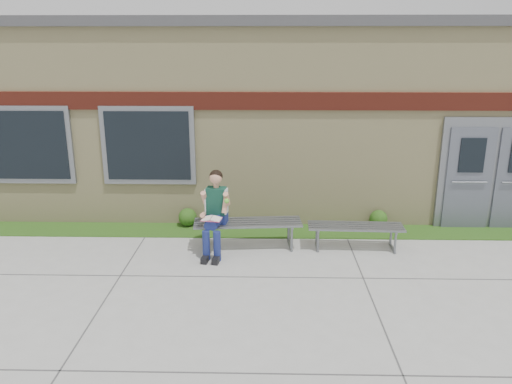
{
  "coord_description": "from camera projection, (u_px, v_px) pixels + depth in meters",
  "views": [
    {
      "loc": [
        -0.59,
        -6.95,
        3.67
      ],
      "look_at": [
        -0.78,
        1.7,
        1.11
      ],
      "focal_mm": 35.0,
      "sensor_mm": 36.0,
      "label": 1
    }
  ],
  "objects": [
    {
      "name": "shrub_mid",
      "position": [
        188.0,
        217.0,
        10.41
      ],
      "size": [
        0.38,
        0.38,
        0.38
      ],
      "primitive_type": "sphere",
      "color": "#2A4B14",
      "rests_on": "grass_strip"
    },
    {
      "name": "bench_left",
      "position": [
        248.0,
        227.0,
        9.28
      ],
      "size": [
        2.03,
        0.71,
        0.52
      ],
      "rotation": [
        0.0,
        0.0,
        0.08
      ],
      "color": "slate",
      "rests_on": "ground"
    },
    {
      "name": "ground",
      "position": [
        304.0,
        292.0,
        7.69
      ],
      "size": [
        80.0,
        80.0,
        0.0
      ],
      "primitive_type": "plane",
      "color": "#9E9E99",
      "rests_on": "ground"
    },
    {
      "name": "bench_right",
      "position": [
        355.0,
        231.0,
        9.25
      ],
      "size": [
        1.77,
        0.55,
        0.45
      ],
      "rotation": [
        0.0,
        0.0,
        -0.03
      ],
      "color": "slate",
      "rests_on": "ground"
    },
    {
      "name": "grass_strip",
      "position": [
        295.0,
        231.0,
        10.18
      ],
      "size": [
        16.0,
        0.8,
        0.02
      ],
      "primitive_type": "cube",
      "color": "#2A4B14",
      "rests_on": "ground"
    },
    {
      "name": "school_building",
      "position": [
        290.0,
        108.0,
        12.83
      ],
      "size": [
        16.2,
        6.22,
        4.2
      ],
      "color": "beige",
      "rests_on": "ground"
    },
    {
      "name": "girl",
      "position": [
        215.0,
        211.0,
        8.96
      ],
      "size": [
        0.54,
        0.93,
        1.52
      ],
      "rotation": [
        0.0,
        0.0,
        -0.14
      ],
      "color": "navy",
      "rests_on": "ground"
    },
    {
      "name": "shrub_east",
      "position": [
        378.0,
        219.0,
        10.32
      ],
      "size": [
        0.36,
        0.36,
        0.36
      ],
      "primitive_type": "sphere",
      "color": "#2A4B14",
      "rests_on": "grass_strip"
    }
  ]
}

